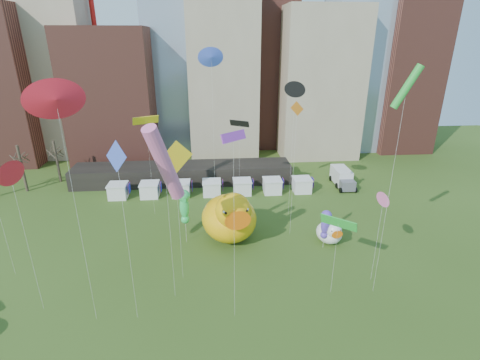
{
  "coord_description": "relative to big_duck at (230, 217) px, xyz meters",
  "views": [
    {
      "loc": [
        1.11,
        -18.57,
        24.13
      ],
      "look_at": [
        3.64,
        11.9,
        12.0
      ],
      "focal_mm": 27.0,
      "sensor_mm": 36.0,
      "label": 1
    }
  ],
  "objects": [
    {
      "name": "kite_1",
      "position": [
        14.55,
        -9.33,
        6.05
      ],
      "size": [
        0.4,
        1.4,
        10.11
      ],
      "color": "silver",
      "rests_on": "ground"
    },
    {
      "name": "kite_11",
      "position": [
        13.99,
        -11.17,
        16.99
      ],
      "size": [
        2.26,
        1.1,
        22.21
      ],
      "color": "silver",
      "rests_on": "ground"
    },
    {
      "name": "kite_10",
      "position": [
        8.83,
        6.17,
        14.58
      ],
      "size": [
        1.68,
        1.59,
        18.99
      ],
      "color": "silver",
      "rests_on": "ground"
    },
    {
      "name": "seahorse_purple",
      "position": [
        11.3,
        -2.82,
        0.21
      ],
      "size": [
        1.36,
        1.66,
        5.12
      ],
      "rotation": [
        0.0,
        0.0,
        0.07
      ],
      "color": "silver",
      "rests_on": "ground"
    },
    {
      "name": "bare_trees",
      "position": [
        -33.33,
        19.09,
        0.67
      ],
      "size": [
        8.44,
        6.44,
        8.5
      ],
      "color": "#382B21",
      "rests_on": "ground"
    },
    {
      "name": "kite_7",
      "position": [
        -0.35,
        -13.46,
        13.61
      ],
      "size": [
        2.06,
        1.8,
        17.49
      ],
      "color": "silver",
      "rests_on": "ground"
    },
    {
      "name": "box_truck",
      "position": [
        20.48,
        16.72,
        -1.87
      ],
      "size": [
        2.85,
        6.77,
        2.86
      ],
      "rotation": [
        0.0,
        0.0,
        -0.01
      ],
      "color": "silver",
      "rests_on": "ground"
    },
    {
      "name": "kite_5",
      "position": [
        -1.74,
        3.3,
        18.64
      ],
      "size": [
        2.07,
        1.24,
        23.12
      ],
      "color": "silver",
      "rests_on": "ground"
    },
    {
      "name": "kite_13",
      "position": [
        -9.34,
        -13.0,
        12.0
      ],
      "size": [
        2.0,
        1.81,
        16.95
      ],
      "color": "silver",
      "rests_on": "ground"
    },
    {
      "name": "pavilion",
      "position": [
        -7.17,
        20.55,
        -1.74
      ],
      "size": [
        38.0,
        6.0,
        3.2
      ],
      "primitive_type": "cube",
      "color": "black",
      "rests_on": "ground"
    },
    {
      "name": "kite_2",
      "position": [
        1.93,
        9.03,
        9.62
      ],
      "size": [
        2.68,
        1.84,
        13.47
      ],
      "color": "silver",
      "rests_on": "ground"
    },
    {
      "name": "kite_3",
      "position": [
        9.6,
        -11.04,
        4.64
      ],
      "size": [
        2.98,
        2.61,
        8.53
      ],
      "color": "silver",
      "rests_on": "ground"
    },
    {
      "name": "kite_12",
      "position": [
        -10.64,
        8.33,
        10.48
      ],
      "size": [
        3.32,
        1.93,
        14.4
      ],
      "color": "silver",
      "rests_on": "ground"
    },
    {
      "name": "kite_9",
      "position": [
        -6.1,
        -10.26,
        10.62
      ],
      "size": [
        3.35,
        4.52,
        17.76
      ],
      "color": "silver",
      "rests_on": "ground"
    },
    {
      "name": "kite_8",
      "position": [
        -18.51,
        -11.06,
        10.46
      ],
      "size": [
        0.76,
        1.98,
        14.82
      ],
      "color": "silver",
      "rests_on": "ground"
    },
    {
      "name": "kite_0",
      "position": [
        -13.07,
        -12.9,
        16.64
      ],
      "size": [
        2.59,
        1.97,
        21.45
      ],
      "color": "silver",
      "rests_on": "ground"
    },
    {
      "name": "vendor_tents",
      "position": [
        -2.15,
        14.55,
        -2.23
      ],
      "size": [
        33.24,
        2.8,
        2.4
      ],
      "color": "white",
      "rests_on": "ground"
    },
    {
      "name": "seahorse_green",
      "position": [
        -5.53,
        -0.1,
        2.01
      ],
      "size": [
        1.62,
        1.98,
        7.21
      ],
      "rotation": [
        0.0,
        0.0,
        0.08
      ],
      "color": "silver",
      "rests_on": "ground"
    },
    {
      "name": "kite_4",
      "position": [
        -5.52,
        -7.37,
        10.01
      ],
      "size": [
        3.35,
        1.22,
        15.24
      ],
      "color": "silver",
      "rests_on": "ground"
    },
    {
      "name": "big_duck",
      "position": [
        0.0,
        0.0,
        0.0
      ],
      "size": [
        8.06,
        9.97,
        7.27
      ],
      "rotation": [
        0.0,
        0.0,
        0.16
      ],
      "color": "#F2AD0C",
      "rests_on": "ground"
    },
    {
      "name": "skyline",
      "position": [
        -0.92,
        39.61,
        18.1
      ],
      "size": [
        101.0,
        23.0,
        68.0
      ],
      "color": "brown",
      "rests_on": "ground"
    },
    {
      "name": "kite_14",
      "position": [
        7.9,
        0.77,
        12.44
      ],
      "size": [
        1.67,
        0.48,
        17.37
      ],
      "color": "silver",
      "rests_on": "ground"
    },
    {
      "name": "small_duck",
      "position": [
        12.4,
        -1.69,
        -1.82
      ],
      "size": [
        3.45,
        4.42,
        3.3
      ],
      "rotation": [
        0.0,
        0.0,
        0.09
      ],
      "color": "white",
      "rests_on": "ground"
    }
  ]
}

